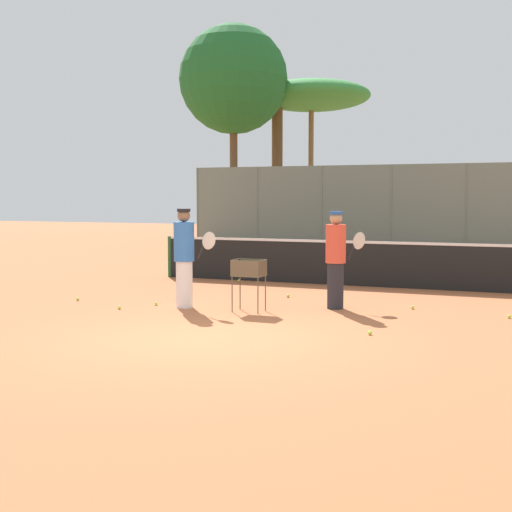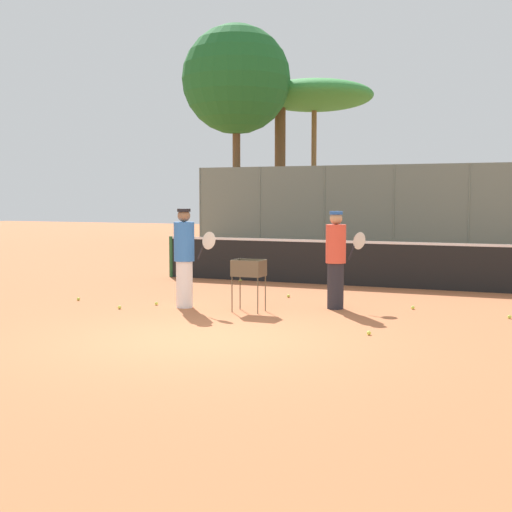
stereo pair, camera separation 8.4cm
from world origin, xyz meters
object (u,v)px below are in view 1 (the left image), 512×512
(ball_cart, at_px, (249,273))
(parked_car, at_px, (340,227))
(tennis_net, at_px, (338,262))
(player_white_outfit, at_px, (184,257))
(player_red_cap, at_px, (336,258))

(ball_cart, bearing_deg, parked_car, 101.52)
(tennis_net, height_order, player_white_outfit, player_white_outfit)
(player_white_outfit, bearing_deg, ball_cart, 8.20)
(tennis_net, xyz_separation_m, player_red_cap, (0.97, -3.50, 0.39))
(tennis_net, distance_m, parked_car, 17.87)
(player_red_cap, distance_m, ball_cart, 1.69)
(player_white_outfit, relative_size, player_red_cap, 1.03)
(player_red_cap, xyz_separation_m, ball_cart, (-1.38, -0.95, -0.23))
(player_white_outfit, xyz_separation_m, ball_cart, (1.31, 0.03, -0.25))
(player_red_cap, height_order, parked_car, player_red_cap)
(player_red_cap, bearing_deg, ball_cart, 161.26)
(tennis_net, xyz_separation_m, player_white_outfit, (-1.72, -4.47, 0.42))
(ball_cart, distance_m, parked_car, 22.10)
(player_white_outfit, height_order, parked_car, player_white_outfit)
(player_white_outfit, bearing_deg, player_red_cap, 26.96)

